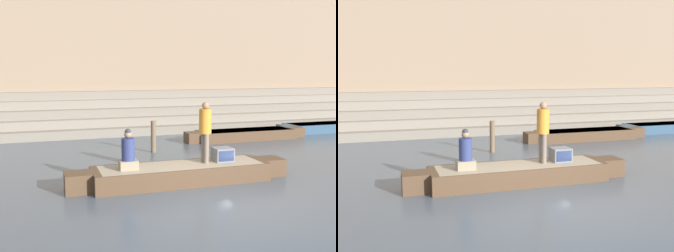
{
  "view_description": "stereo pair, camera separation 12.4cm",
  "coord_description": "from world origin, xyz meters",
  "views": [
    {
      "loc": [
        -3.87,
        -7.72,
        3.02
      ],
      "look_at": [
        -0.31,
        3.24,
        1.4
      ],
      "focal_mm": 42.0,
      "sensor_mm": 36.0,
      "label": 1
    },
    {
      "loc": [
        -3.75,
        -7.76,
        3.02
      ],
      "look_at": [
        -0.31,
        3.24,
        1.4
      ],
      "focal_mm": 42.0,
      "sensor_mm": 36.0,
      "label": 2
    }
  ],
  "objects": [
    {
      "name": "ground_plane",
      "position": [
        0.0,
        0.0,
        0.0
      ],
      "size": [
        120.0,
        120.0,
        0.0
      ],
      "primitive_type": "plane",
      "color": "#4C5660"
    },
    {
      "name": "ghat_steps",
      "position": [
        0.0,
        11.6,
        0.73
      ],
      "size": [
        36.0,
        2.87,
        2.0
      ],
      "color": "gray",
      "rests_on": "ground"
    },
    {
      "name": "back_wall",
      "position": [
        0.0,
        13.24,
        4.07
      ],
      "size": [
        34.2,
        1.28,
        8.19
      ],
      "color": "#937A60",
      "rests_on": "ground"
    },
    {
      "name": "rowboat_main",
      "position": [
        -0.31,
        2.04,
        0.26
      ],
      "size": [
        6.18,
        1.36,
        0.5
      ],
      "rotation": [
        0.0,
        0.0,
        -0.04
      ],
      "color": "brown",
      "rests_on": "ground"
    },
    {
      "name": "person_standing",
      "position": [
        0.39,
        2.11,
        1.47
      ],
      "size": [
        0.34,
        0.34,
        1.68
      ],
      "rotation": [
        0.0,
        0.0,
        0.2
      ],
      "color": "#756656",
      "rests_on": "rowboat_main"
    },
    {
      "name": "person_rowing",
      "position": [
        -1.79,
        2.0,
        0.92
      ],
      "size": [
        0.48,
        0.38,
        1.06
      ],
      "rotation": [
        0.0,
        0.0,
        0.06
      ],
      "color": "gray",
      "rests_on": "rowboat_main"
    },
    {
      "name": "tv_set",
      "position": [
        0.95,
        2.12,
        0.68
      ],
      "size": [
        0.54,
        0.49,
        0.37
      ],
      "rotation": [
        0.0,
        0.0,
        -0.1
      ],
      "color": "slate",
      "rests_on": "rowboat_main"
    },
    {
      "name": "moored_boat_shore",
      "position": [
        4.73,
        7.53,
        0.23
      ],
      "size": [
        5.68,
        1.24,
        0.44
      ],
      "rotation": [
        0.0,
        0.0,
        0.09
      ],
      "color": "brown",
      "rests_on": "ground"
    },
    {
      "name": "moored_boat_distant",
      "position": [
        9.45,
        8.32,
        0.23
      ],
      "size": [
        4.95,
        1.24,
        0.44
      ],
      "rotation": [
        0.0,
        0.0,
        0.01
      ],
      "color": "#33516B",
      "rests_on": "ground"
    },
    {
      "name": "mooring_post",
      "position": [
        0.06,
        6.14,
        0.59
      ],
      "size": [
        0.19,
        0.19,
        1.18
      ],
      "primitive_type": "cylinder",
      "color": "brown",
      "rests_on": "ground"
    }
  ]
}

